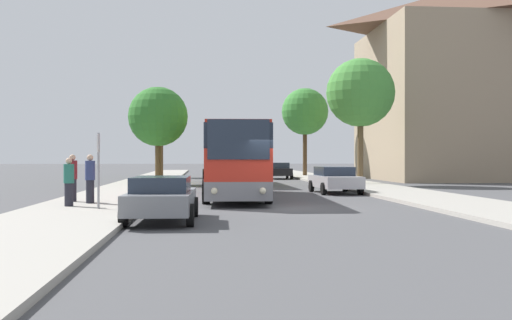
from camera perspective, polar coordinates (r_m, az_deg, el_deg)
name	(u,v)px	position (r m, az deg, el deg)	size (l,w,h in m)	color
ground_plane	(282,208)	(22.16, 2.49, -4.57)	(300.00, 300.00, 0.00)	#4C4C4F
sidewalk_left	(89,207)	(22.35, -15.65, -4.34)	(4.00, 120.00, 0.15)	#A39E93
sidewalk_right	(465,204)	(24.08, 19.29, -4.02)	(4.00, 120.00, 0.15)	#A39E93
building_right_background	(495,79)	(55.02, 21.77, 7.16)	(20.58, 14.39, 16.99)	gray
bus_front	(236,160)	(27.46, -1.91, 0.01)	(3.10, 12.15, 3.26)	gray
bus_middle	(223,157)	(41.41, -3.17, 0.31)	(2.84, 11.52, 3.57)	#2D2D2D
parked_car_left_curb	(162,197)	(17.53, -8.96, -3.54)	(2.07, 4.46, 1.31)	slate
parked_car_right_near	(335,179)	(31.37, 7.50, -1.82)	(2.20, 4.55, 1.37)	#B7B7BC
parked_car_right_far	(279,170)	(51.61, 2.25, -0.99)	(1.92, 4.02, 1.40)	black
bus_stop_sign	(98,162)	(20.57, -14.78, -0.15)	(0.08, 0.45, 2.53)	gray
pedestrian_waiting_near	(73,178)	(24.23, -17.08, -1.61)	(0.36, 0.36, 1.83)	#23232D
pedestrian_waiting_far	(90,178)	(23.14, -15.52, -1.71)	(0.36, 0.36, 1.82)	#23232D
pedestrian_walking_back	(69,182)	(21.95, -17.39, -2.00)	(0.36, 0.36, 1.70)	#23232D
tree_left_near	(161,112)	(56.66, -9.04, 4.52)	(4.41, 4.41, 8.16)	#47331E
tree_left_far	(158,117)	(41.74, -9.32, 4.08)	(4.09, 4.09, 6.56)	#513D23
tree_right_near	(305,112)	(57.38, 4.68, 4.59)	(4.45, 4.45, 8.31)	#47331E
tree_right_mid	(360,93)	(40.80, 9.92, 6.31)	(4.57, 4.57, 8.33)	brown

